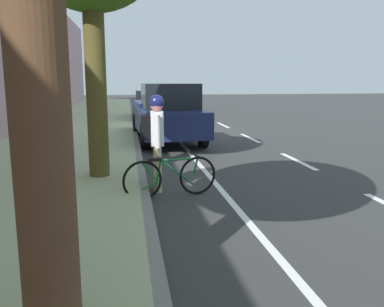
# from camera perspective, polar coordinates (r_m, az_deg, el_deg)

# --- Properties ---
(ground) EXTENTS (76.53, 76.53, 0.00)m
(ground) POSITION_cam_1_polar(r_m,az_deg,el_deg) (16.59, -2.55, 3.14)
(ground) COLOR #353535
(sidewalk) EXTENTS (4.23, 47.83, 0.16)m
(sidewalk) POSITION_cam_1_polar(r_m,az_deg,el_deg) (16.59, -15.64, 3.05)
(sidewalk) COLOR #A6B187
(sidewalk) RESTS_ON ground
(curb_edge) EXTENTS (0.16, 47.83, 0.16)m
(curb_edge) POSITION_cam_1_polar(r_m,az_deg,el_deg) (16.48, -8.03, 3.29)
(curb_edge) COLOR gray
(curb_edge) RESTS_ON ground
(lane_stripe_centre) EXTENTS (0.14, 48.40, 0.01)m
(lane_stripe_centre) POSITION_cam_1_polar(r_m,az_deg,el_deg) (16.77, 6.01, 3.18)
(lane_stripe_centre) COLOR white
(lane_stripe_centre) RESTS_ON ground
(lane_stripe_bike_edge) EXTENTS (0.12, 47.83, 0.01)m
(lane_stripe_bike_edge) POSITION_cam_1_polar(r_m,az_deg,el_deg) (16.58, -2.93, 3.14)
(lane_stripe_bike_edge) COLOR white
(lane_stripe_bike_edge) RESTS_ON ground
(building_facade) EXTENTS (0.50, 47.83, 6.55)m
(building_facade) POSITION_cam_1_polar(r_m,az_deg,el_deg) (16.95, -24.37, 13.49)
(building_facade) COLOR #B98C97
(building_facade) RESTS_ON ground
(parked_sedan_black_nearest) EXTENTS (1.90, 4.43, 1.52)m
(parked_sedan_black_nearest) POSITION_cam_1_polar(r_m,az_deg,el_deg) (21.04, -5.70, 6.69)
(parked_sedan_black_nearest) COLOR black
(parked_sedan_black_nearest) RESTS_ON ground
(parked_pickup_dark_blue_second) EXTENTS (2.25, 5.40, 1.95)m
(parked_pickup_dark_blue_second) POSITION_cam_1_polar(r_m,az_deg,el_deg) (13.91, -3.55, 5.45)
(parked_pickup_dark_blue_second) COLOR navy
(parked_pickup_dark_blue_second) RESTS_ON ground
(bicycle_at_curb) EXTENTS (1.71, 0.54, 0.76)m
(bicycle_at_curb) POSITION_cam_1_polar(r_m,az_deg,el_deg) (7.28, -3.04, -3.27)
(bicycle_at_curb) COLOR black
(bicycle_at_curb) RESTS_ON ground
(cyclist_with_backpack) EXTENTS (0.43, 0.62, 1.81)m
(cyclist_with_backpack) POSITION_cam_1_polar(r_m,az_deg,el_deg) (7.57, -5.13, 2.94)
(cyclist_with_backpack) COLOR #C6B284
(cyclist_with_backpack) RESTS_ON ground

